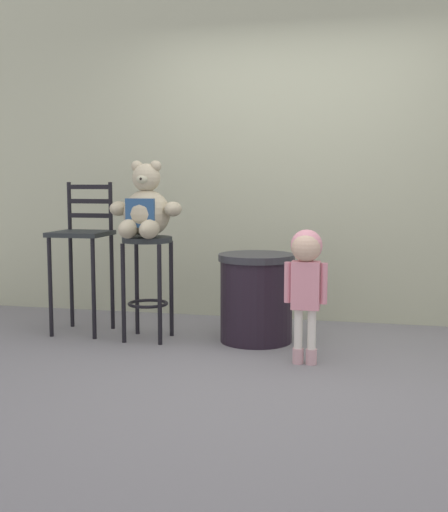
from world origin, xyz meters
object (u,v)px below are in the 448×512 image
object	(u,v)px
bar_chair_empty	(83,243)
bar_stool_with_teddy	(148,267)
trash_bin	(256,297)
teddy_bear	(145,209)
child_walking	(306,267)

from	to	relation	value
bar_chair_empty	bar_stool_with_teddy	bearing A→B (deg)	-11.65
bar_stool_with_teddy	bar_chair_empty	distance (m)	0.61
trash_bin	bar_chair_empty	world-z (taller)	bar_chair_empty
bar_stool_with_teddy	bar_chair_empty	xyz separation A→B (m)	(-0.57, 0.12, 0.15)
teddy_bear	child_walking	world-z (taller)	teddy_bear
child_walking	bar_chair_empty	xyz separation A→B (m)	(-1.79, 0.52, 0.07)
teddy_bear	trash_bin	xyz separation A→B (m)	(0.80, 0.15, -0.65)
trash_bin	bar_chair_empty	size ratio (longest dim) A/B	0.55
teddy_bear	trash_bin	size ratio (longest dim) A/B	0.86
bar_stool_with_teddy	child_walking	bearing A→B (deg)	-18.33
teddy_bear	child_walking	bearing A→B (deg)	-17.11
teddy_bear	child_walking	distance (m)	1.32
bar_stool_with_teddy	trash_bin	xyz separation A→B (m)	(0.80, 0.12, -0.22)
child_walking	teddy_bear	bearing A→B (deg)	-4.36
teddy_bear	trash_bin	distance (m)	1.04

